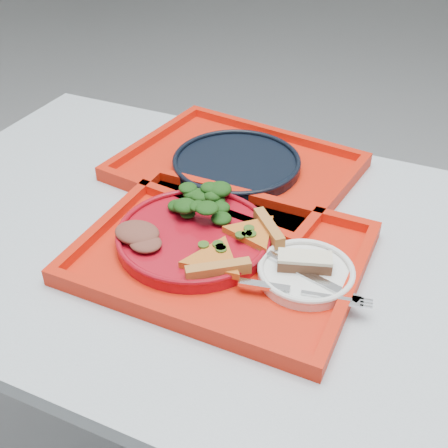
{
  "coord_description": "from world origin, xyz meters",
  "views": [
    {
      "loc": [
        0.16,
        -0.71,
        1.35
      ],
      "look_at": [
        -0.16,
        -0.0,
        0.78
      ],
      "focal_mm": 45.0,
      "sensor_mm": 36.0,
      "label": 1
    }
  ],
  "objects_px": {
    "tray_far": "(236,170)",
    "dessert_bar": "(305,262)",
    "tray_main": "(221,257)",
    "navy_plate": "(236,165)",
    "dinner_plate": "(194,238)"
  },
  "relations": [
    {
      "from": "navy_plate",
      "to": "tray_far",
      "type": "bearing_deg",
      "value": 0.0
    },
    {
      "from": "tray_main",
      "to": "dessert_bar",
      "type": "relative_size",
      "value": 5.0
    },
    {
      "from": "tray_far",
      "to": "dessert_bar",
      "type": "distance_m",
      "value": 0.34
    },
    {
      "from": "tray_main",
      "to": "tray_far",
      "type": "height_order",
      "value": "same"
    },
    {
      "from": "tray_far",
      "to": "dinner_plate",
      "type": "distance_m",
      "value": 0.26
    },
    {
      "from": "dinner_plate",
      "to": "navy_plate",
      "type": "relative_size",
      "value": 1.0
    },
    {
      "from": "tray_far",
      "to": "dessert_bar",
      "type": "height_order",
      "value": "dessert_bar"
    },
    {
      "from": "navy_plate",
      "to": "tray_main",
      "type": "bearing_deg",
      "value": -71.91
    },
    {
      "from": "dinner_plate",
      "to": "tray_main",
      "type": "bearing_deg",
      "value": -10.3
    },
    {
      "from": "tray_far",
      "to": "dessert_bar",
      "type": "xyz_separation_m",
      "value": [
        0.23,
        -0.26,
        0.03
      ]
    },
    {
      "from": "navy_plate",
      "to": "dessert_bar",
      "type": "xyz_separation_m",
      "value": [
        0.23,
        -0.26,
        0.02
      ]
    },
    {
      "from": "tray_main",
      "to": "navy_plate",
      "type": "relative_size",
      "value": 1.73
    },
    {
      "from": "tray_far",
      "to": "tray_main",
      "type": "bearing_deg",
      "value": -64.19
    },
    {
      "from": "tray_main",
      "to": "navy_plate",
      "type": "height_order",
      "value": "navy_plate"
    },
    {
      "from": "tray_main",
      "to": "dessert_bar",
      "type": "distance_m",
      "value": 0.14
    }
  ]
}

